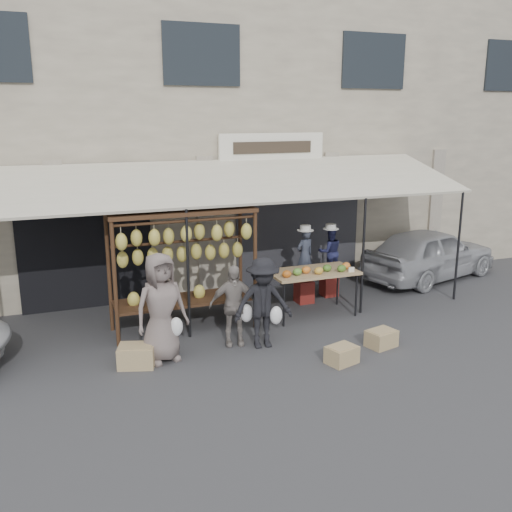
{
  "coord_description": "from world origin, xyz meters",
  "views": [
    {
      "loc": [
        -3.33,
        -8.12,
        3.87
      ],
      "look_at": [
        0.36,
        1.4,
        1.3
      ],
      "focal_mm": 40.0,
      "sensor_mm": 36.0,
      "label": 1
    }
  ],
  "objects_px": {
    "customer_left": "(161,308)",
    "crate_near_b": "(381,338)",
    "customer_right": "(263,303)",
    "vendor_right": "(330,252)",
    "vendor_left": "(305,255)",
    "produce_table": "(314,273)",
    "customer_mid": "(233,305)",
    "crate_far": "(137,356)",
    "banana_rack": "(183,247)",
    "crate_near_a": "(342,355)",
    "sedan": "(430,253)"
  },
  "relations": [
    {
      "from": "customer_left",
      "to": "customer_mid",
      "type": "xyz_separation_m",
      "value": [
        1.27,
        0.19,
        -0.18
      ]
    },
    {
      "from": "banana_rack",
      "to": "crate_far",
      "type": "relative_size",
      "value": 4.66
    },
    {
      "from": "banana_rack",
      "to": "crate_near_a",
      "type": "relative_size",
      "value": 5.58
    },
    {
      "from": "produce_table",
      "to": "customer_left",
      "type": "xyz_separation_m",
      "value": [
        -3.19,
        -0.98,
        0.01
      ]
    },
    {
      "from": "vendor_left",
      "to": "customer_left",
      "type": "height_order",
      "value": "customer_left"
    },
    {
      "from": "vendor_left",
      "to": "customer_mid",
      "type": "bearing_deg",
      "value": 23.54
    },
    {
      "from": "crate_near_b",
      "to": "sedan",
      "type": "distance_m",
      "value": 4.6
    },
    {
      "from": "customer_right",
      "to": "customer_mid",
      "type": "bearing_deg",
      "value": 151.38
    },
    {
      "from": "customer_right",
      "to": "sedan",
      "type": "height_order",
      "value": "customer_right"
    },
    {
      "from": "customer_right",
      "to": "produce_table",
      "type": "bearing_deg",
      "value": 40.05
    },
    {
      "from": "customer_right",
      "to": "crate_near_b",
      "type": "height_order",
      "value": "customer_right"
    },
    {
      "from": "vendor_left",
      "to": "crate_near_a",
      "type": "relative_size",
      "value": 2.37
    },
    {
      "from": "produce_table",
      "to": "banana_rack",
      "type": "bearing_deg",
      "value": 175.93
    },
    {
      "from": "customer_left",
      "to": "customer_right",
      "type": "xyz_separation_m",
      "value": [
        1.7,
        -0.08,
        -0.11
      ]
    },
    {
      "from": "crate_near_b",
      "to": "vendor_left",
      "type": "bearing_deg",
      "value": 94.54
    },
    {
      "from": "customer_right",
      "to": "crate_near_b",
      "type": "xyz_separation_m",
      "value": [
        1.88,
        -0.73,
        -0.64
      ]
    },
    {
      "from": "vendor_right",
      "to": "customer_right",
      "type": "relative_size",
      "value": 0.68
    },
    {
      "from": "customer_left",
      "to": "crate_near_b",
      "type": "xyz_separation_m",
      "value": [
        3.59,
        -0.81,
        -0.74
      ]
    },
    {
      "from": "produce_table",
      "to": "customer_mid",
      "type": "bearing_deg",
      "value": -157.71
    },
    {
      "from": "produce_table",
      "to": "vendor_right",
      "type": "height_order",
      "value": "vendor_right"
    },
    {
      "from": "banana_rack",
      "to": "customer_mid",
      "type": "xyz_separation_m",
      "value": [
        0.61,
        -0.97,
        -0.87
      ]
    },
    {
      "from": "customer_mid",
      "to": "customer_right",
      "type": "distance_m",
      "value": 0.52
    },
    {
      "from": "vendor_right",
      "to": "customer_right",
      "type": "distance_m",
      "value": 3.16
    },
    {
      "from": "customer_mid",
      "to": "crate_far",
      "type": "xyz_separation_m",
      "value": [
        -1.71,
        -0.27,
        -0.53
      ]
    },
    {
      "from": "produce_table",
      "to": "customer_mid",
      "type": "distance_m",
      "value": 2.08
    },
    {
      "from": "crate_near_a",
      "to": "crate_far",
      "type": "relative_size",
      "value": 0.84
    },
    {
      "from": "produce_table",
      "to": "crate_far",
      "type": "bearing_deg",
      "value": -163.69
    },
    {
      "from": "crate_far",
      "to": "produce_table",
      "type": "bearing_deg",
      "value": 16.31
    },
    {
      "from": "banana_rack",
      "to": "produce_table",
      "type": "relative_size",
      "value": 1.53
    },
    {
      "from": "produce_table",
      "to": "crate_far",
      "type": "relative_size",
      "value": 3.05
    },
    {
      "from": "customer_left",
      "to": "crate_near_b",
      "type": "relative_size",
      "value": 3.72
    },
    {
      "from": "vendor_right",
      "to": "crate_near_b",
      "type": "height_order",
      "value": "vendor_right"
    },
    {
      "from": "crate_far",
      "to": "crate_near_b",
      "type": "bearing_deg",
      "value": -10.36
    },
    {
      "from": "vendor_left",
      "to": "customer_mid",
      "type": "relative_size",
      "value": 0.79
    },
    {
      "from": "crate_far",
      "to": "vendor_left",
      "type": "bearing_deg",
      "value": 25.93
    },
    {
      "from": "vendor_right",
      "to": "crate_near_b",
      "type": "relative_size",
      "value": 2.23
    },
    {
      "from": "vendor_left",
      "to": "crate_far",
      "type": "bearing_deg",
      "value": 12.6
    },
    {
      "from": "crate_near_a",
      "to": "crate_near_b",
      "type": "height_order",
      "value": "crate_near_b"
    },
    {
      "from": "vendor_left",
      "to": "crate_near_b",
      "type": "xyz_separation_m",
      "value": [
        0.21,
        -2.59,
        -0.88
      ]
    },
    {
      "from": "vendor_right",
      "to": "customer_left",
      "type": "relative_size",
      "value": 0.6
    },
    {
      "from": "customer_mid",
      "to": "sedan",
      "type": "height_order",
      "value": "customer_mid"
    },
    {
      "from": "produce_table",
      "to": "customer_left",
      "type": "relative_size",
      "value": 0.96
    },
    {
      "from": "vendor_right",
      "to": "sedan",
      "type": "distance_m",
      "value": 2.9
    },
    {
      "from": "crate_near_b",
      "to": "customer_right",
      "type": "bearing_deg",
      "value": 158.83
    },
    {
      "from": "customer_left",
      "to": "vendor_right",
      "type": "bearing_deg",
      "value": 12.25
    },
    {
      "from": "crate_near_a",
      "to": "crate_near_b",
      "type": "relative_size",
      "value": 0.98
    },
    {
      "from": "vendor_right",
      "to": "sedan",
      "type": "bearing_deg",
      "value": -164.09
    },
    {
      "from": "banana_rack",
      "to": "crate_near_a",
      "type": "xyz_separation_m",
      "value": [
        1.96,
        -2.32,
        -1.43
      ]
    },
    {
      "from": "customer_mid",
      "to": "banana_rack",
      "type": "bearing_deg",
      "value": 134.66
    },
    {
      "from": "customer_left",
      "to": "customer_right",
      "type": "height_order",
      "value": "customer_left"
    }
  ]
}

